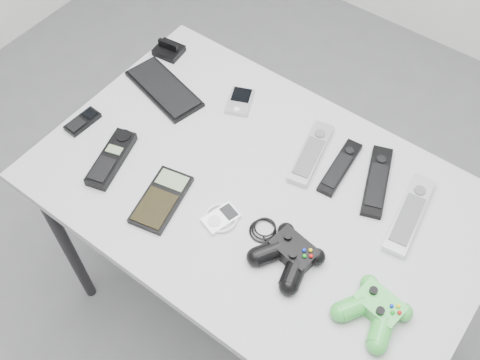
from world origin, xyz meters
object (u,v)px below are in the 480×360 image
Objects in this scene: mp3_player at (221,218)px; remote_silver_b at (410,214)px; pda_keyboard at (164,88)px; remote_silver_a at (311,153)px; desk at (260,204)px; controller_green at (375,309)px; remote_black_a at (340,167)px; mobile_phone at (83,121)px; cordless_handset at (111,158)px; pda at (240,101)px; controller_black at (289,254)px; remote_black_b at (377,181)px; calculator at (161,199)px.

remote_silver_b is at bearing 54.24° from mp3_player.
remote_silver_a is at bearing 20.15° from pda_keyboard.
desk is 0.41m from controller_green.
remote_black_a is (0.55, 0.06, 0.00)m from pda_keyboard.
cordless_handset reaches higher than mobile_phone.
remote_silver_a reaches higher than remote_black_a.
controller_black is (0.38, -0.32, 0.02)m from pda.
remote_black_b is (0.22, 0.19, 0.08)m from desk.
remote_black_a is 0.10m from remote_black_b.
controller_black is (0.16, -0.12, 0.09)m from desk.
desk is 0.19m from remote_silver_a.
remote_black_b is 1.18× the size of cordless_handset.
desk is 0.38m from remote_silver_b.
calculator is (0.04, -0.38, 0.00)m from pda.
controller_green is at bearing 2.56° from mobile_phone.
remote_silver_b reaches higher than mp3_player.
controller_black reaches higher than calculator.
remote_silver_b is 1.56× the size of controller_green.
controller_black is at bearing 2.41° from mobile_phone.
desk is 7.42× the size of controller_green.
remote_silver_b is 0.76m from cordless_handset.
mobile_phone is 0.40× the size of controller_black.
controller_black is at bearing -8.02° from pda_keyboard.
calculator is (-0.40, -0.37, -0.00)m from remote_black_b.
remote_black_a is 0.78× the size of remote_silver_b.
controller_black is 0.22m from controller_green.
remote_silver_a is at bearing 168.78° from remote_silver_b.
cordless_handset is 0.74× the size of controller_black.
remote_black_b is 2.49× the size of mp3_player.
mp3_player is (-0.07, -0.30, -0.00)m from remote_silver_a.
remote_silver_a is 1.15× the size of cordless_handset.
remote_silver_b is 1.30× the size of cordless_handset.
cordless_handset is at bearing 162.57° from calculator.
controller_green is (0.26, -0.29, 0.02)m from remote_black_a.
controller_green is (0.41, 0.01, 0.02)m from mp3_player.
remote_black_a is 0.75× the size of controller_black.
mp3_player is (0.19, -0.33, -0.00)m from pda.
mp3_player is (-0.25, -0.32, -0.00)m from remote_black_b.
controller_black is (0.59, -0.23, 0.02)m from pda_keyboard.
remote_silver_a is at bearing 167.63° from remote_black_b.
remote_black_a reaches higher than desk.
controller_black is at bearing -35.82° from desk.
cordless_handset is (-0.49, -0.33, 0.00)m from remote_black_a.
mobile_phone is at bearing -178.01° from remote_black_b.
calculator is 0.35m from controller_black.
remote_black_a is at bearing 165.55° from remote_silver_b.
controller_green reaches higher than remote_black_b.
remote_black_b is at bearing 151.51° from remote_silver_b.
pda is 1.15× the size of mp3_player.
remote_silver_b is at bearing -15.08° from remote_silver_a.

